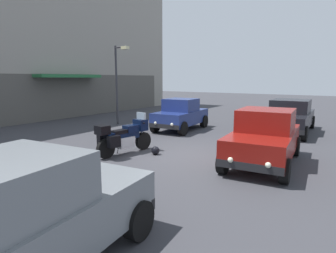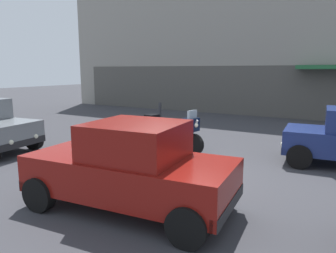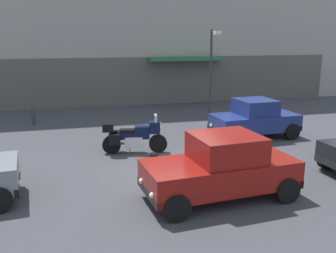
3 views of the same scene
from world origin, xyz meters
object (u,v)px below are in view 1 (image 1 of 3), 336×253
car_hatchback_near (18,221)px  streetlamp_curbside (118,77)px  car_wagon_end (264,137)px  motorcycle (124,136)px  car_sedan_far (290,116)px  car_compact_side (181,115)px  helmet (155,150)px

car_hatchback_near → streetlamp_curbside: bearing=31.5°
car_wagon_end → motorcycle: bearing=-75.1°
motorcycle → car_sedan_far: bearing=-18.6°
motorcycle → streetlamp_curbside: streetlamp_curbside is taller
car_compact_side → car_sedan_far: bearing=112.3°
car_sedan_far → streetlamp_curbside: 9.03m
motorcycle → car_wagon_end: size_ratio=0.57×
motorcycle → streetlamp_curbside: 6.77m
motorcycle → car_hatchback_near: size_ratio=0.56×
helmet → streetlamp_curbside: streetlamp_curbside is taller
motorcycle → car_wagon_end: car_wagon_end is taller
motorcycle → streetlamp_curbside: (4.58, 4.56, 2.03)m
car_sedan_far → car_compact_side: same height
car_compact_side → car_hatchback_near: bearing=16.4°
car_wagon_end → car_hatchback_near: bearing=-14.3°
streetlamp_curbside → car_wagon_end: bearing=-109.1°
motorcycle → car_wagon_end: 4.50m
helmet → car_hatchback_near: car_hatchback_near is taller
helmet → car_compact_side: car_compact_side is taller
car_hatchback_near → car_sedan_far: size_ratio=0.86×
car_compact_side → car_wagon_end: size_ratio=0.90×
helmet → car_sedan_far: (6.84, -2.91, 0.64)m
car_sedan_far → car_compact_side: 5.21m
motorcycle → car_compact_side: bearing=18.1°
car_sedan_far → streetlamp_curbside: bearing=105.6°
helmet → car_compact_side: 4.87m
motorcycle → helmet: (0.52, -0.91, -0.48)m
helmet → streetlamp_curbside: bearing=53.5°
helmet → car_sedan_far: size_ratio=0.06×
car_hatchback_near → car_sedan_far: (12.68, -0.72, -0.03)m
car_wagon_end → helmet: bearing=-78.1°
helmet → car_compact_side: (4.50, 1.74, 0.63)m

